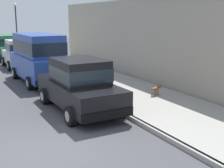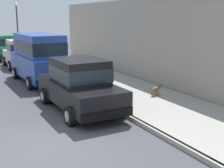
% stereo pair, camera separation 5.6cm
% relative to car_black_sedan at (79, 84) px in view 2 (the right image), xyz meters
% --- Properties ---
extents(ground_plane, '(80.00, 80.00, 0.00)m').
position_rel_car_black_sedan_xyz_m(ground_plane, '(-2.09, -2.67, -0.98)').
color(ground_plane, '#424247').
extents(curb, '(0.16, 64.00, 0.14)m').
position_rel_car_black_sedan_xyz_m(curb, '(1.11, -2.67, -0.91)').
color(curb, gray).
rests_on(curb, ground).
extents(sidewalk, '(3.60, 64.00, 0.14)m').
position_rel_car_black_sedan_xyz_m(sidewalk, '(2.91, -2.67, -0.91)').
color(sidewalk, '#99968E').
rests_on(sidewalk, ground).
extents(car_black_sedan, '(2.08, 4.62, 1.92)m').
position_rel_car_black_sedan_xyz_m(car_black_sedan, '(0.00, 0.00, 0.00)').
color(car_black_sedan, black).
rests_on(car_black_sedan, ground).
extents(car_blue_van, '(2.26, 4.96, 2.52)m').
position_rel_car_black_sedan_xyz_m(car_blue_van, '(0.02, 5.61, 0.41)').
color(car_blue_van, '#28479E').
rests_on(car_blue_van, ground).
extents(car_silver_hatchback, '(1.98, 3.81, 1.88)m').
position_rel_car_black_sedan_xyz_m(car_silver_hatchback, '(0.08, 10.86, -0.01)').
color(car_silver_hatchback, '#BCBCC1').
rests_on(car_silver_hatchback, ground).
extents(car_green_sedan, '(2.13, 4.65, 1.92)m').
position_rel_car_black_sedan_xyz_m(car_green_sedan, '(0.08, 15.81, 0.00)').
color(car_green_sedan, '#23663D').
rests_on(car_green_sedan, ground).
extents(dog_brown, '(0.74, 0.31, 0.49)m').
position_rel_car_black_sedan_xyz_m(dog_brown, '(3.45, -0.04, -0.55)').
color(dog_brown, brown).
rests_on(dog_brown, sidewalk).
extents(fire_hydrant, '(0.34, 0.24, 0.72)m').
position_rel_car_black_sedan_xyz_m(fire_hydrant, '(1.56, 3.68, -0.51)').
color(fire_hydrant, gold).
rests_on(fire_hydrant, sidewalk).
extents(street_lamp, '(0.36, 0.36, 4.42)m').
position_rel_car_black_sedan_xyz_m(street_lamp, '(1.46, 18.27, 1.92)').
color(street_lamp, '#2D2D33').
rests_on(street_lamp, sidewalk).
extents(building_facade, '(0.50, 20.00, 4.31)m').
position_rel_car_black_sedan_xyz_m(building_facade, '(5.01, 3.79, 1.17)').
color(building_facade, '#9E9384').
rests_on(building_facade, ground).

